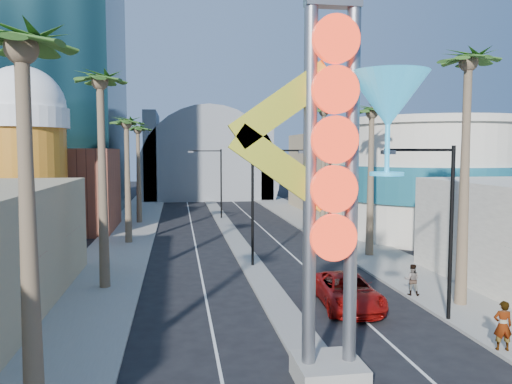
% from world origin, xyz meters
% --- Properties ---
extents(sidewalk_west, '(5.00, 100.00, 0.15)m').
position_xyz_m(sidewalk_west, '(-9.50, 35.00, 0.07)').
color(sidewalk_west, gray).
rests_on(sidewalk_west, ground).
extents(sidewalk_east, '(5.00, 100.00, 0.15)m').
position_xyz_m(sidewalk_east, '(9.50, 35.00, 0.07)').
color(sidewalk_east, gray).
rests_on(sidewalk_east, ground).
extents(median, '(1.60, 84.00, 0.15)m').
position_xyz_m(median, '(0.00, 38.00, 0.07)').
color(median, gray).
rests_on(median, ground).
extents(hotel_tower, '(20.00, 20.00, 50.00)m').
position_xyz_m(hotel_tower, '(-22.00, 52.00, 25.00)').
color(hotel_tower, black).
rests_on(hotel_tower, ground).
extents(brick_filler_west, '(10.00, 10.00, 8.00)m').
position_xyz_m(brick_filler_west, '(-16.00, 38.00, 4.00)').
color(brick_filler_west, brown).
rests_on(brick_filler_west, ground).
extents(filler_east, '(10.00, 20.00, 10.00)m').
position_xyz_m(filler_east, '(16.00, 48.00, 5.00)').
color(filler_east, tan).
rests_on(filler_east, ground).
extents(beer_mug, '(7.00, 7.00, 14.50)m').
position_xyz_m(beer_mug, '(-17.00, 30.00, 7.84)').
color(beer_mug, '#C26819').
rests_on(beer_mug, ground).
extents(turquoise_building, '(16.60, 16.60, 10.60)m').
position_xyz_m(turquoise_building, '(18.00, 30.00, 5.25)').
color(turquoise_building, '#BEB5A0').
rests_on(turquoise_building, ground).
extents(canopy, '(22.00, 16.00, 22.00)m').
position_xyz_m(canopy, '(0.00, 72.00, 4.31)').
color(canopy, slate).
rests_on(canopy, ground).
extents(neon_sign, '(6.53, 2.60, 12.55)m').
position_xyz_m(neon_sign, '(0.82, 2.96, 7.31)').
color(neon_sign, gray).
rests_on(neon_sign, ground).
extents(streetlight_0, '(3.79, 0.25, 8.00)m').
position_xyz_m(streetlight_0, '(0.55, 20.00, 4.88)').
color(streetlight_0, black).
rests_on(streetlight_0, ground).
extents(streetlight_1, '(3.79, 0.25, 8.00)m').
position_xyz_m(streetlight_1, '(-0.55, 44.00, 4.88)').
color(streetlight_1, black).
rests_on(streetlight_1, ground).
extents(streetlight_2, '(3.45, 0.25, 8.00)m').
position_xyz_m(streetlight_2, '(6.72, 8.00, 4.83)').
color(streetlight_2, black).
rests_on(streetlight_2, ground).
extents(palm_0, '(2.40, 2.40, 11.70)m').
position_xyz_m(palm_0, '(-9.00, 2.00, 9.93)').
color(palm_0, brown).
rests_on(palm_0, ground).
extents(palm_1, '(2.40, 2.40, 12.70)m').
position_xyz_m(palm_1, '(-9.00, 16.00, 10.82)').
color(palm_1, brown).
rests_on(palm_1, ground).
extents(palm_2, '(2.40, 2.40, 11.20)m').
position_xyz_m(palm_2, '(-9.00, 30.00, 9.48)').
color(palm_2, brown).
rests_on(palm_2, ground).
extents(palm_3, '(2.40, 2.40, 11.20)m').
position_xyz_m(palm_3, '(-9.00, 42.00, 9.48)').
color(palm_3, brown).
rests_on(palm_3, ground).
extents(palm_5, '(2.40, 2.40, 13.20)m').
position_xyz_m(palm_5, '(9.00, 10.00, 11.27)').
color(palm_5, brown).
rests_on(palm_5, ground).
extents(palm_6, '(2.40, 2.40, 11.70)m').
position_xyz_m(palm_6, '(9.00, 22.00, 9.93)').
color(palm_6, brown).
rests_on(palm_6, ground).
extents(palm_7, '(2.40, 2.40, 12.70)m').
position_xyz_m(palm_7, '(9.00, 34.00, 10.82)').
color(palm_7, brown).
rests_on(palm_7, ground).
extents(red_pickup, '(3.01, 5.96, 1.61)m').
position_xyz_m(red_pickup, '(3.37, 10.80, 0.81)').
color(red_pickup, '#990E0B').
rests_on(red_pickup, ground).
extents(pedestrian_a, '(0.79, 0.61, 1.92)m').
position_xyz_m(pedestrian_a, '(7.30, 4.35, 1.11)').
color(pedestrian_a, gray).
rests_on(pedestrian_a, sidewalk_east).
extents(pedestrian_b, '(0.99, 0.90, 1.65)m').
position_xyz_m(pedestrian_b, '(7.30, 11.80, 0.98)').
color(pedestrian_b, gray).
rests_on(pedestrian_b, sidewalk_east).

